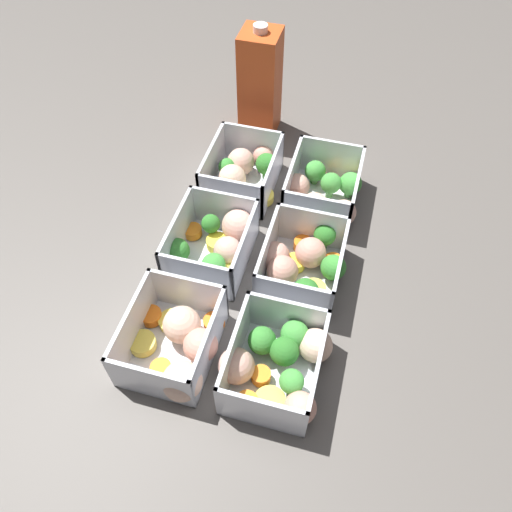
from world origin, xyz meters
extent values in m
plane|color=#56514C|center=(0.00, 0.00, 0.00)|extent=(4.00, 4.00, 0.00)
cube|color=silver|center=(-0.16, -0.07, 0.00)|extent=(0.14, 0.11, 0.00)
cube|color=silver|center=(-0.16, -0.12, 0.04)|extent=(0.14, 0.01, 0.07)
cube|color=silver|center=(-0.16, -0.02, 0.04)|extent=(0.14, 0.00, 0.07)
cube|color=silver|center=(-0.23, -0.07, 0.04)|extent=(0.01, 0.11, 0.07)
cube|color=silver|center=(-0.09, -0.07, 0.04)|extent=(0.01, 0.11, 0.07)
cylinder|color=#519448|center=(-0.18, -0.09, 0.01)|extent=(0.01, 0.01, 0.02)
sphere|color=#42933D|center=(-0.18, -0.09, 0.03)|extent=(0.03, 0.03, 0.03)
cylinder|color=#519448|center=(-0.11, -0.08, 0.01)|extent=(0.01, 0.01, 0.01)
sphere|color=#42933D|center=(-0.11, -0.08, 0.03)|extent=(0.04, 0.04, 0.04)
cylinder|color=#407A37|center=(-0.14, -0.08, 0.01)|extent=(0.01, 0.01, 0.01)
sphere|color=#2D7228|center=(-0.14, -0.08, 0.03)|extent=(0.04, 0.04, 0.04)
cylinder|color=orange|center=(-0.21, -0.05, 0.01)|extent=(0.03, 0.03, 0.02)
cylinder|color=#49883F|center=(-0.13, -0.04, 0.01)|extent=(0.01, 0.01, 0.01)
sphere|color=#388433|center=(-0.13, -0.04, 0.03)|extent=(0.04, 0.04, 0.04)
sphere|color=#D19E8C|center=(-0.18, -0.02, 0.03)|extent=(0.06, 0.06, 0.05)
cylinder|color=#DBC647|center=(-0.20, -0.07, 0.01)|extent=(0.05, 0.05, 0.01)
sphere|color=beige|center=(-0.12, -0.11, 0.03)|extent=(0.06, 0.06, 0.04)
cylinder|color=orange|center=(-0.17, -0.05, 0.01)|extent=(0.03, 0.03, 0.02)
sphere|color=tan|center=(-0.21, -0.11, 0.02)|extent=(0.06, 0.06, 0.04)
cube|color=silver|center=(0.00, -0.07, 0.00)|extent=(0.14, 0.11, 0.00)
cube|color=silver|center=(0.00, -0.12, 0.04)|extent=(0.14, 0.01, 0.07)
cube|color=silver|center=(0.00, -0.02, 0.04)|extent=(0.14, 0.00, 0.07)
cube|color=silver|center=(-0.07, -0.07, 0.04)|extent=(0.01, 0.11, 0.07)
cube|color=silver|center=(0.07, -0.07, 0.04)|extent=(0.01, 0.11, 0.07)
cylinder|color=#407A37|center=(0.06, -0.09, 0.01)|extent=(0.01, 0.01, 0.02)
sphere|color=#2D7228|center=(0.06, -0.09, 0.03)|extent=(0.03, 0.03, 0.03)
cylinder|color=#DBC647|center=(-0.02, -0.09, 0.01)|extent=(0.05, 0.05, 0.01)
cylinder|color=yellow|center=(0.01, -0.06, 0.01)|extent=(0.04, 0.04, 0.02)
sphere|color=#D19E8C|center=(0.01, -0.03, 0.03)|extent=(0.06, 0.06, 0.04)
sphere|color=tan|center=(0.03, -0.08, 0.03)|extent=(0.06, 0.06, 0.05)
cylinder|color=#407A37|center=(-0.05, -0.08, 0.01)|extent=(0.01, 0.01, 0.02)
sphere|color=#2D7228|center=(-0.05, -0.08, 0.03)|extent=(0.04, 0.04, 0.04)
cylinder|color=#49883F|center=(0.01, -0.11, 0.01)|extent=(0.01, 0.01, 0.01)
sphere|color=#388433|center=(0.01, -0.11, 0.03)|extent=(0.04, 0.04, 0.04)
sphere|color=tan|center=(-0.02, -0.04, 0.03)|extent=(0.06, 0.06, 0.05)
cylinder|color=orange|center=(0.03, -0.11, 0.01)|extent=(0.04, 0.04, 0.01)
cylinder|color=orange|center=(0.05, -0.06, 0.01)|extent=(0.04, 0.04, 0.02)
cube|color=silver|center=(0.16, -0.07, 0.00)|extent=(0.14, 0.11, 0.00)
cube|color=silver|center=(0.16, -0.12, 0.04)|extent=(0.14, 0.01, 0.07)
cube|color=silver|center=(0.16, -0.02, 0.04)|extent=(0.14, 0.00, 0.07)
cube|color=silver|center=(0.09, -0.07, 0.04)|extent=(0.01, 0.11, 0.07)
cube|color=silver|center=(0.23, -0.07, 0.04)|extent=(0.01, 0.11, 0.07)
sphere|color=beige|center=(0.12, -0.06, 0.03)|extent=(0.07, 0.07, 0.05)
sphere|color=#D19E8C|center=(0.16, -0.03, 0.03)|extent=(0.04, 0.04, 0.04)
cylinder|color=#519448|center=(0.17, -0.08, 0.01)|extent=(0.01, 0.01, 0.02)
sphere|color=#42933D|center=(0.17, -0.08, 0.03)|extent=(0.03, 0.03, 0.03)
sphere|color=#D19E8C|center=(0.12, -0.11, 0.02)|extent=(0.05, 0.05, 0.04)
cylinder|color=orange|center=(0.20, -0.08, 0.01)|extent=(0.03, 0.03, 0.01)
cylinder|color=#519448|center=(0.20, -0.05, 0.01)|extent=(0.01, 0.01, 0.01)
sphere|color=#42933D|center=(0.20, -0.05, 0.03)|extent=(0.04, 0.04, 0.04)
cylinder|color=#DBC647|center=(0.21, -0.11, 0.01)|extent=(0.04, 0.04, 0.01)
sphere|color=tan|center=(0.12, -0.03, 0.02)|extent=(0.05, 0.05, 0.04)
cylinder|color=#519448|center=(0.18, -0.11, 0.01)|extent=(0.01, 0.01, 0.01)
sphere|color=#42933D|center=(0.18, -0.11, 0.03)|extent=(0.04, 0.04, 0.04)
cube|color=silver|center=(-0.16, 0.07, 0.00)|extent=(0.14, 0.11, 0.00)
cube|color=silver|center=(-0.16, 0.02, 0.04)|extent=(0.14, 0.00, 0.07)
cube|color=silver|center=(-0.16, 0.12, 0.04)|extent=(0.14, 0.01, 0.07)
cube|color=silver|center=(-0.23, 0.07, 0.04)|extent=(0.01, 0.11, 0.07)
cube|color=silver|center=(-0.09, 0.07, 0.04)|extent=(0.01, 0.11, 0.07)
cylinder|color=#DBC647|center=(-0.17, 0.11, 0.01)|extent=(0.05, 0.05, 0.01)
cylinder|color=orange|center=(-0.13, 0.11, 0.01)|extent=(0.04, 0.04, 0.01)
cylinder|color=orange|center=(-0.20, 0.07, 0.01)|extent=(0.04, 0.04, 0.01)
sphere|color=tan|center=(-0.16, 0.03, 0.03)|extent=(0.06, 0.06, 0.05)
cylinder|color=orange|center=(-0.11, 0.03, 0.01)|extent=(0.04, 0.04, 0.01)
cylinder|color=#DBC647|center=(-0.13, 0.08, 0.01)|extent=(0.05, 0.05, 0.01)
sphere|color=beige|center=(-0.21, 0.03, 0.03)|extent=(0.06, 0.06, 0.05)
sphere|color=beige|center=(-0.14, 0.06, 0.03)|extent=(0.05, 0.05, 0.05)
cube|color=silver|center=(0.00, 0.07, 0.00)|extent=(0.14, 0.11, 0.00)
cube|color=silver|center=(0.00, 0.02, 0.04)|extent=(0.14, 0.00, 0.07)
cube|color=silver|center=(0.00, 0.12, 0.04)|extent=(0.14, 0.01, 0.07)
cube|color=silver|center=(-0.07, 0.07, 0.04)|extent=(0.01, 0.11, 0.07)
cube|color=silver|center=(0.07, 0.07, 0.04)|extent=(0.01, 0.11, 0.07)
cylinder|color=yellow|center=(0.02, 0.07, 0.01)|extent=(0.05, 0.05, 0.02)
sphere|color=#D19E8C|center=(0.00, 0.04, 0.02)|extent=(0.04, 0.04, 0.04)
sphere|color=#D19E8C|center=(0.05, 0.04, 0.03)|extent=(0.06, 0.06, 0.05)
cylinder|color=#407A37|center=(0.04, 0.08, 0.01)|extent=(0.01, 0.01, 0.02)
sphere|color=#2D7228|center=(0.04, 0.08, 0.03)|extent=(0.03, 0.03, 0.03)
cylinder|color=orange|center=(0.03, 0.11, 0.01)|extent=(0.03, 0.03, 0.01)
cylinder|color=#49883F|center=(-0.02, 0.11, 0.01)|extent=(0.01, 0.01, 0.01)
sphere|color=#388433|center=(-0.02, 0.11, 0.03)|extent=(0.04, 0.04, 0.04)
cylinder|color=#519448|center=(-0.03, 0.05, 0.01)|extent=(0.01, 0.01, 0.01)
sphere|color=#42933D|center=(-0.03, 0.05, 0.03)|extent=(0.04, 0.04, 0.04)
cylinder|color=#DBC647|center=(-0.03, 0.03, 0.01)|extent=(0.04, 0.04, 0.01)
cube|color=silver|center=(0.16, 0.07, 0.00)|extent=(0.14, 0.11, 0.00)
cube|color=silver|center=(0.16, 0.02, 0.04)|extent=(0.14, 0.00, 0.07)
cube|color=silver|center=(0.16, 0.12, 0.04)|extent=(0.14, 0.01, 0.07)
cube|color=silver|center=(0.09, 0.07, 0.04)|extent=(0.01, 0.11, 0.07)
cube|color=silver|center=(0.23, 0.07, 0.04)|extent=(0.01, 0.11, 0.07)
cylinder|color=#DBC647|center=(0.13, 0.02, 0.01)|extent=(0.04, 0.04, 0.01)
cylinder|color=#49883F|center=(0.17, 0.10, 0.01)|extent=(0.01, 0.01, 0.02)
sphere|color=#388433|center=(0.17, 0.10, 0.03)|extent=(0.03, 0.03, 0.03)
sphere|color=beige|center=(0.10, 0.11, 0.03)|extent=(0.06, 0.06, 0.04)
cylinder|color=yellow|center=(0.11, 0.07, 0.01)|extent=(0.05, 0.05, 0.01)
sphere|color=#D19E8C|center=(0.19, 0.08, 0.03)|extent=(0.05, 0.05, 0.05)
cylinder|color=#407A37|center=(0.19, 0.03, 0.01)|extent=(0.01, 0.01, 0.02)
sphere|color=#2D7228|center=(0.19, 0.03, 0.03)|extent=(0.04, 0.04, 0.04)
sphere|color=tan|center=(0.22, 0.05, 0.02)|extent=(0.05, 0.05, 0.04)
sphere|color=beige|center=(0.15, 0.08, 0.03)|extent=(0.06, 0.06, 0.05)
cube|color=#D14C1E|center=(0.32, 0.08, 0.10)|extent=(0.07, 0.07, 0.19)
cylinder|color=white|center=(0.32, 0.08, 0.20)|extent=(0.02, 0.02, 0.01)
camera|label=1|loc=(-0.43, -0.12, 0.60)|focal=35.00mm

